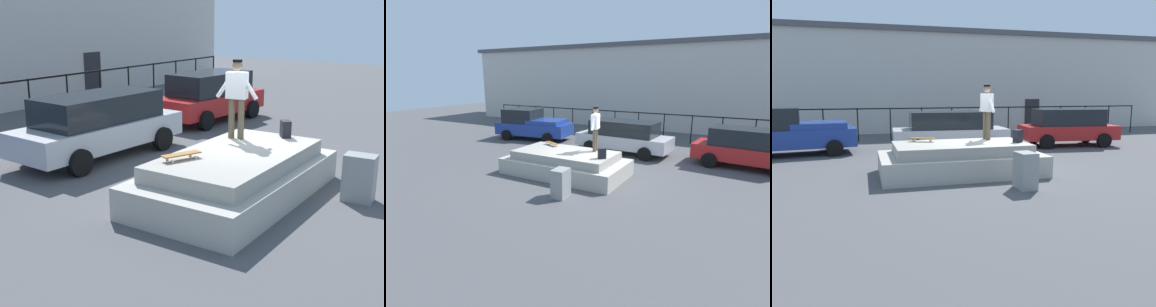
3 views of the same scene
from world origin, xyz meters
TOP-DOWN VIEW (x-y plane):
  - ground_plane at (0.00, 0.00)m, footprint 60.00×60.00m
  - concrete_ledge at (-0.94, -0.36)m, footprint 4.82×2.53m
  - skateboarder at (0.07, 0.23)m, footprint 0.31×0.97m
  - skateboard at (-2.02, 0.25)m, footprint 0.81×0.50m
  - backpack at (0.78, -0.64)m, footprint 0.34×0.33m
  - car_blue_pickup_near at (-6.52, 4.69)m, footprint 4.76×2.61m
  - car_silver_hatchback_mid at (-0.22, 4.11)m, footprint 4.83×2.21m
  - car_red_hatchback_far at (5.37, 4.20)m, footprint 4.47×2.32m
  - utility_box at (0.20, -2.50)m, footprint 0.47×0.62m
  - fence_row at (-0.00, 8.12)m, footprint 24.06×0.06m
  - warehouse_building at (0.00, 14.66)m, footprint 35.68×6.75m

SIDE VIEW (x-z plane):
  - ground_plane at x=0.00m, z-range 0.00..0.00m
  - concrete_ledge at x=-0.94m, z-range -0.04..0.91m
  - utility_box at x=0.20m, z-range 0.00..0.95m
  - car_silver_hatchback_mid at x=-0.22m, z-range 0.06..1.71m
  - car_red_hatchback_far at x=5.37m, z-range 0.05..1.74m
  - car_blue_pickup_near at x=-6.52m, z-range -0.01..1.86m
  - skateboard at x=-2.02m, z-range 0.99..1.11m
  - fence_row at x=0.00m, z-range 0.30..1.97m
  - backpack at x=0.78m, z-range 0.94..1.33m
  - skateboarder at x=0.07m, z-range 1.09..2.83m
  - warehouse_building at x=0.00m, z-range 0.01..6.27m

